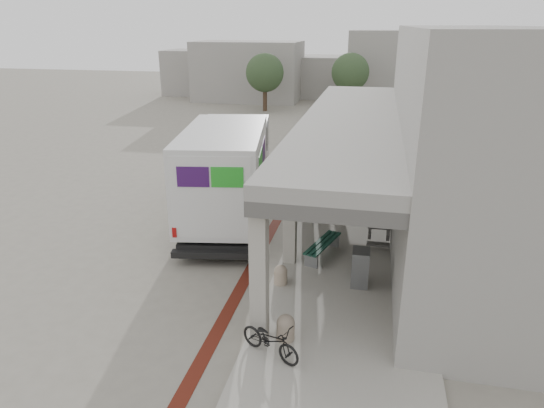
% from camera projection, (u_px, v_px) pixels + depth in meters
% --- Properties ---
extents(ground, '(120.00, 120.00, 0.00)m').
position_uv_depth(ground, '(221.00, 264.00, 15.18)').
color(ground, slate).
rests_on(ground, ground).
extents(bike_lane_stripe, '(0.35, 40.00, 0.01)m').
position_uv_depth(bike_lane_stripe, '(266.00, 241.00, 16.81)').
color(bike_lane_stripe, '#501910').
rests_on(bike_lane_stripe, ground).
extents(sidewalk, '(4.40, 28.00, 0.12)m').
position_uv_depth(sidewalk, '(350.00, 276.00, 14.37)').
color(sidewalk, gray).
rests_on(sidewalk, ground).
extents(transit_building, '(7.60, 17.00, 7.00)m').
position_uv_depth(transit_building, '(446.00, 137.00, 16.76)').
color(transit_building, gray).
rests_on(transit_building, ground).
extents(distant_backdrop, '(28.00, 10.00, 6.50)m').
position_uv_depth(distant_backdrop, '(304.00, 71.00, 47.65)').
color(distant_backdrop, gray).
rests_on(distant_backdrop, ground).
extents(tree_left, '(3.20, 3.20, 4.80)m').
position_uv_depth(tree_left, '(265.00, 73.00, 40.69)').
color(tree_left, '#38281C').
rests_on(tree_left, ground).
extents(tree_mid, '(3.20, 3.20, 4.80)m').
position_uv_depth(tree_mid, '(350.00, 72.00, 41.14)').
color(tree_mid, '#38281C').
rests_on(tree_mid, ground).
extents(tree_right, '(3.20, 3.20, 4.80)m').
position_uv_depth(tree_right, '(451.00, 76.00, 38.65)').
color(tree_right, '#38281C').
rests_on(tree_right, ground).
extents(fedex_truck, '(3.99, 8.88, 3.65)m').
position_uv_depth(fedex_truck, '(228.00, 169.00, 18.24)').
color(fedex_truck, black).
rests_on(fedex_truck, ground).
extents(bench, '(1.01, 2.06, 0.47)m').
position_uv_depth(bench, '(323.00, 246.00, 15.35)').
color(bench, gray).
rests_on(bench, sidewalk).
extents(bollard_near, '(0.43, 0.43, 0.64)m').
position_uv_depth(bollard_near, '(286.00, 327.00, 11.30)').
color(bollard_near, gray).
rests_on(bollard_near, sidewalk).
extents(bollard_far, '(0.38, 0.38, 0.57)m').
position_uv_depth(bollard_far, '(281.00, 274.00, 13.75)').
color(bollard_far, gray).
rests_on(bollard_far, sidewalk).
extents(utility_cabinet, '(0.49, 0.64, 1.06)m').
position_uv_depth(utility_cabinet, '(360.00, 268.00, 13.61)').
color(utility_cabinet, slate).
rests_on(utility_cabinet, sidewalk).
extents(bicycle_black, '(1.65, 1.20, 0.82)m').
position_uv_depth(bicycle_black, '(270.00, 340.00, 10.70)').
color(bicycle_black, black).
rests_on(bicycle_black, sidewalk).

